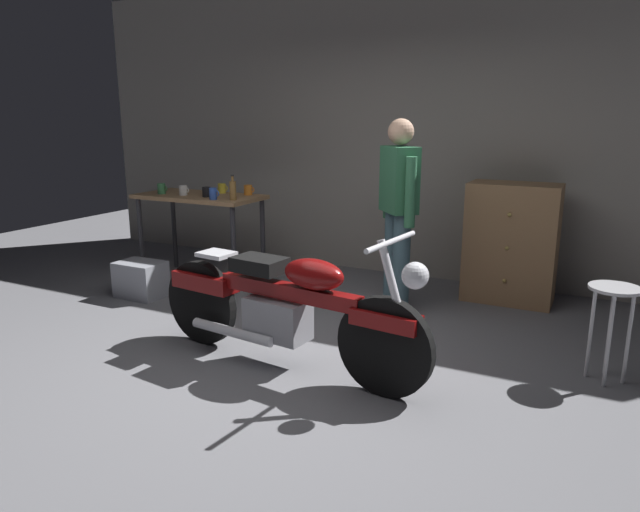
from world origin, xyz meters
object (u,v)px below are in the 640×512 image
(bottle, at_px, (233,190))
(mug_orange_travel, at_px, (248,190))
(mug_blue_enamel, at_px, (213,194))
(mug_white_ceramic, at_px, (183,190))
(shop_stool, at_px, (613,308))
(wooden_dresser, at_px, (511,243))
(storage_bin, at_px, (141,279))
(mug_black_matte, at_px, (207,192))
(person_standing, at_px, (398,207))
(mug_yellow_tall, at_px, (222,188))
(mug_green_speckled, at_px, (162,189))
(motorcycle, at_px, (285,305))

(bottle, bearing_deg, mug_orange_travel, 100.84)
(mug_blue_enamel, distance_m, mug_white_ceramic, 0.48)
(shop_stool, relative_size, wooden_dresser, 0.58)
(bottle, bearing_deg, storage_bin, -138.58)
(mug_black_matte, height_order, bottle, bottle)
(person_standing, relative_size, shop_stool, 2.61)
(mug_orange_travel, bearing_deg, shop_stool, -15.56)
(mug_yellow_tall, bearing_deg, storage_bin, -106.58)
(mug_black_matte, distance_m, mug_green_speckled, 0.56)
(mug_blue_enamel, xyz_separation_m, mug_black_matte, (-0.17, 0.12, -0.01))
(motorcycle, height_order, storage_bin, motorcycle)
(wooden_dresser, xyz_separation_m, mug_blue_enamel, (-2.65, -0.93, 0.41))
(mug_white_ceramic, distance_m, mug_black_matte, 0.29)
(storage_bin, height_order, mug_green_speckled, mug_green_speckled)
(wooden_dresser, relative_size, storage_bin, 2.50)
(mug_blue_enamel, bearing_deg, person_standing, 7.17)
(person_standing, relative_size, bottle, 6.93)
(mug_black_matte, bearing_deg, person_standing, 3.09)
(mug_blue_enamel, xyz_separation_m, mug_white_ceramic, (-0.46, 0.12, -0.01))
(mug_orange_travel, bearing_deg, wooden_dresser, 11.08)
(motorcycle, distance_m, mug_black_matte, 2.27)
(shop_stool, height_order, storage_bin, shop_stool)
(mug_yellow_tall, bearing_deg, wooden_dresser, 10.00)
(mug_yellow_tall, bearing_deg, mug_black_matte, -83.08)
(shop_stool, bearing_deg, mug_blue_enamel, 171.68)
(motorcycle, bearing_deg, mug_orange_travel, 136.36)
(person_standing, xyz_separation_m, mug_green_speckled, (-2.53, -0.13, 0.03))
(motorcycle, bearing_deg, shop_stool, 27.89)
(motorcycle, distance_m, mug_blue_enamel, 2.07)
(person_standing, distance_m, wooden_dresser, 1.17)
(mug_white_ceramic, bearing_deg, mug_blue_enamel, -14.07)
(storage_bin, bearing_deg, mug_yellow_tall, 73.42)
(motorcycle, bearing_deg, storage_bin, 166.35)
(motorcycle, height_order, wooden_dresser, wooden_dresser)
(mug_green_speckled, bearing_deg, wooden_dresser, 13.90)
(shop_stool, height_order, mug_blue_enamel, mug_blue_enamel)
(shop_stool, distance_m, mug_blue_enamel, 3.58)
(person_standing, bearing_deg, mug_yellow_tall, 42.38)
(person_standing, height_order, wooden_dresser, person_standing)
(shop_stool, relative_size, mug_blue_enamel, 5.61)
(bottle, bearing_deg, wooden_dresser, 19.29)
(storage_bin, distance_m, mug_yellow_tall, 1.27)
(mug_green_speckled, bearing_deg, mug_orange_travel, 21.95)
(mug_yellow_tall, distance_m, mug_black_matte, 0.31)
(motorcycle, height_order, bottle, bottle)
(mug_white_ceramic, height_order, bottle, bottle)
(mug_blue_enamel, bearing_deg, bottle, 19.91)
(mug_black_matte, distance_m, bottle, 0.36)
(storage_bin, bearing_deg, shop_stool, 0.25)
(motorcycle, xyz_separation_m, mug_orange_travel, (-1.43, 1.72, 0.50))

